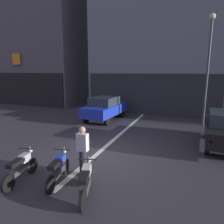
% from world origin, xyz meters
% --- Properties ---
extents(ground_plane, '(120.00, 120.00, 0.00)m').
position_xyz_m(ground_plane, '(0.00, 0.00, 0.00)').
color(ground_plane, '#333338').
extents(lane_centre_line, '(0.20, 18.00, 0.01)m').
position_xyz_m(lane_centre_line, '(0.00, 6.00, 0.00)').
color(lane_centre_line, silver).
rests_on(lane_centre_line, ground).
extents(building_corner_left, '(8.91, 7.86, 17.32)m').
position_xyz_m(building_corner_left, '(-11.71, 12.28, 8.64)').
color(building_corner_left, '#56565B').
rests_on(building_corner_left, ground).
extents(car_blue_crossing_near, '(2.00, 4.20, 1.64)m').
position_xyz_m(car_blue_crossing_near, '(-2.10, 5.68, 0.89)').
color(car_blue_crossing_near, black).
rests_on(car_blue_crossing_near, ground).
extents(car_white_down_street, '(2.27, 4.29, 1.64)m').
position_xyz_m(car_white_down_street, '(2.16, 11.83, 0.89)').
color(car_white_down_street, black).
rests_on(car_white_down_street, ground).
extents(street_lamp, '(0.36, 0.36, 6.64)m').
position_xyz_m(street_lamp, '(4.27, 6.48, 4.05)').
color(street_lamp, '#47474C').
rests_on(street_lamp, ground).
extents(motorcycle_silver_row_leftmost, '(0.55, 1.66, 0.98)m').
position_xyz_m(motorcycle_silver_row_leftmost, '(-1.27, -2.83, 0.46)').
color(motorcycle_silver_row_leftmost, black).
rests_on(motorcycle_silver_row_leftmost, ground).
extents(motorcycle_blue_row_left_mid, '(0.57, 1.64, 0.98)m').
position_xyz_m(motorcycle_blue_row_left_mid, '(-0.13, -2.48, 0.46)').
color(motorcycle_blue_row_left_mid, black).
rests_on(motorcycle_blue_row_left_mid, ground).
extents(motorcycle_white_row_centre, '(0.68, 1.60, 0.98)m').
position_xyz_m(motorcycle_white_row_centre, '(1.00, -2.82, 0.46)').
color(motorcycle_white_row_centre, black).
rests_on(motorcycle_white_row_centre, ground).
extents(person_by_motorcycles, '(0.36, 0.24, 1.67)m').
position_xyz_m(person_by_motorcycles, '(0.33, -1.78, 0.86)').
color(person_by_motorcycles, '#23232D').
rests_on(person_by_motorcycles, ground).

